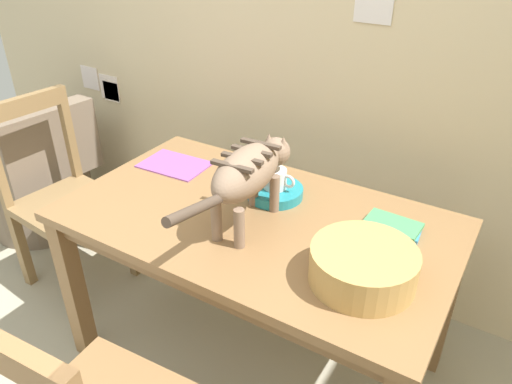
# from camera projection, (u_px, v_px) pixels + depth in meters

# --- Properties ---
(wall_rear) EXTENTS (4.52, 0.11, 2.50)m
(wall_rear) POSITION_uv_depth(u_px,v_px,m) (322.00, 24.00, 2.06)
(wall_rear) COLOR beige
(wall_rear) RESTS_ON ground_plane
(dining_table) EXTENTS (1.39, 0.80, 0.72)m
(dining_table) POSITION_uv_depth(u_px,v_px,m) (256.00, 236.00, 1.79)
(dining_table) COLOR olive
(dining_table) RESTS_ON ground_plane
(cat) EXTENTS (0.17, 0.69, 0.28)m
(cat) POSITION_uv_depth(u_px,v_px,m) (249.00, 172.00, 1.61)
(cat) COLOR #836A55
(cat) RESTS_ON dining_table
(saucer_bowl) EXTENTS (0.21, 0.21, 0.04)m
(saucer_bowl) POSITION_uv_depth(u_px,v_px,m) (275.00, 192.00, 1.85)
(saucer_bowl) COLOR teal
(saucer_bowl) RESTS_ON dining_table
(coffee_mug) EXTENTS (0.13, 0.09, 0.08)m
(coffee_mug) POSITION_uv_depth(u_px,v_px,m) (276.00, 179.00, 1.82)
(coffee_mug) COLOR white
(coffee_mug) RESTS_ON saucer_bowl
(magazine) EXTENTS (0.29, 0.21, 0.01)m
(magazine) POSITION_uv_depth(u_px,v_px,m) (175.00, 165.00, 2.08)
(magazine) COLOR #914E9E
(magazine) RESTS_ON dining_table
(book_stack) EXTENTS (0.19, 0.13, 0.03)m
(book_stack) POSITION_uv_depth(u_px,v_px,m) (393.00, 227.00, 1.65)
(book_stack) COLOR #398BCA
(book_stack) RESTS_ON dining_table
(wicker_basket) EXTENTS (0.31, 0.31, 0.11)m
(wicker_basket) POSITION_uv_depth(u_px,v_px,m) (363.00, 265.00, 1.41)
(wicker_basket) COLOR tan
(wicker_basket) RESTS_ON dining_table
(wooden_chair_near) EXTENTS (0.46, 0.46, 0.94)m
(wooden_chair_near) POSITION_uv_depth(u_px,v_px,m) (63.00, 199.00, 2.34)
(wooden_chair_near) COLOR olive
(wooden_chair_near) RESTS_ON ground_plane
(wicker_armchair) EXTENTS (0.63, 0.64, 0.78)m
(wicker_armchair) POSITION_uv_depth(u_px,v_px,m) (41.00, 184.00, 2.85)
(wicker_armchair) COLOR #766554
(wicker_armchair) RESTS_ON ground_plane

